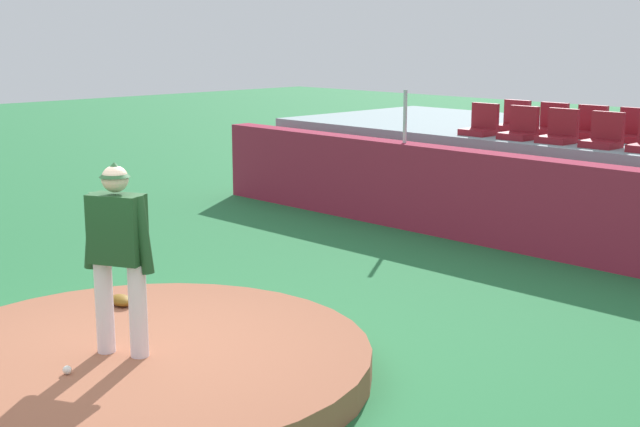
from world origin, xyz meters
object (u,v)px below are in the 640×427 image
baseball (67,370)px  stadium_chair_1 (520,129)px  stadium_chair_8 (589,128)px  stadium_chair_7 (551,124)px  stadium_chair_6 (513,121)px  stadium_chair_3 (604,136)px  stadium_chair_0 (481,125)px  stadium_chair_2 (559,132)px  fielding_glove (121,300)px  stadium_chair_9 (632,131)px  pitcher (118,245)px

baseball → stadium_chair_1: bearing=97.7°
stadium_chair_8 → stadium_chair_1: bearing=53.3°
stadium_chair_1 → stadium_chair_7: same height
stadium_chair_6 → stadium_chair_8: size_ratio=1.00×
stadium_chair_3 → stadium_chair_8: bearing=-51.0°
stadium_chair_0 → stadium_chair_2: bearing=-179.6°
stadium_chair_0 → fielding_glove: bearing=94.6°
baseball → fielding_glove: bearing=134.5°
stadium_chair_8 → stadium_chair_6: bearing=-1.9°
stadium_chair_0 → baseball: bearing=102.6°
stadium_chair_3 → fielding_glove: bearing=77.5°
fielding_glove → stadium_chair_9: stadium_chair_9 is taller
baseball → stadium_chair_3: size_ratio=0.15×
stadium_chair_2 → stadium_chair_6: same height
stadium_chair_6 → stadium_chair_8: bearing=178.1°
baseball → stadium_chair_2: size_ratio=0.15×
baseball → stadium_chair_7: stadium_chair_7 is taller
pitcher → stadium_chair_3: (0.34, 7.74, 0.32)m
pitcher → fielding_glove: (-1.21, 0.74, -0.93)m
stadium_chair_6 → stadium_chair_9: (2.09, -0.03, 0.00)m
stadium_chair_0 → stadium_chair_9: same height
stadium_chair_6 → pitcher: bearing=101.6°
stadium_chair_3 → stadium_chair_8: size_ratio=1.00×
stadium_chair_1 → stadium_chair_9: (1.35, 0.91, 0.00)m
stadium_chair_7 → stadium_chair_9: same height
pitcher → stadium_chair_1: size_ratio=3.38×
stadium_chair_6 → stadium_chair_7: bearing=177.3°
stadium_chair_6 → fielding_glove: bearing=94.1°
fielding_glove → stadium_chair_6: 8.05m
stadium_chair_7 → stadium_chair_2: bearing=127.6°
pitcher → stadium_chair_9: bearing=61.4°
stadium_chair_2 → stadium_chair_7: size_ratio=1.00×
stadium_chair_7 → stadium_chair_8: (0.68, -0.01, 0.00)m
fielding_glove → stadium_chair_1: stadium_chair_1 is taller
baseball → stadium_chair_0: size_ratio=0.15×
stadium_chair_0 → stadium_chair_2: same height
fielding_glove → stadium_chair_1: size_ratio=0.60×
stadium_chair_2 → stadium_chair_9: bearing=-128.1°
stadium_chair_0 → stadium_chair_6: 0.92m
stadium_chair_1 → pitcher: bearing=97.7°
stadium_chair_9 → pitcher: bearing=87.9°
stadium_chair_7 → stadium_chair_6: bearing=-2.7°
baseball → stadium_chair_9: (0.23, 9.23, 1.26)m
baseball → stadium_chair_9: stadium_chair_9 is taller
baseball → stadium_chair_9: 9.32m
stadium_chair_0 → stadium_chair_8: size_ratio=1.00×
stadium_chair_7 → stadium_chair_8: bearing=178.9°
pitcher → stadium_chair_6: bearing=75.1°
stadium_chair_3 → stadium_chair_7: size_ratio=1.00×
fielding_glove → stadium_chair_3: 7.28m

